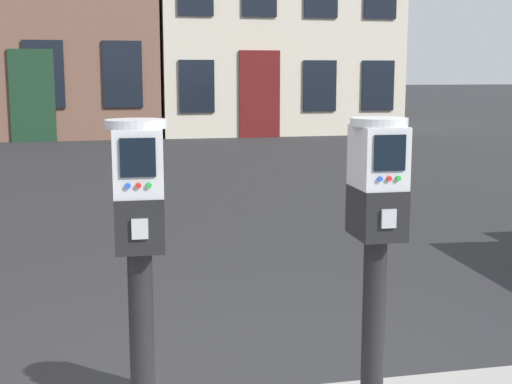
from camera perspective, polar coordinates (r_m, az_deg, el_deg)
The scene contains 2 objects.
parking_meter_near_kerb at distance 2.60m, azimuth -9.25°, elevation -3.15°, with size 0.22×0.25×1.29m.
parking_meter_twin_adjacent at distance 2.80m, azimuth 9.50°, elevation -2.35°, with size 0.22×0.25×1.28m.
Camera 1 is at (-0.63, -2.85, 1.59)m, focal length 50.56 mm.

